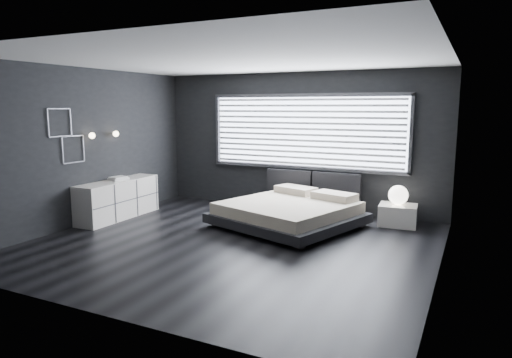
% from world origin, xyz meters
% --- Properties ---
extents(room, '(6.04, 6.00, 2.80)m').
position_xyz_m(room, '(0.00, 0.00, 1.40)').
color(room, black).
rests_on(room, ground).
extents(window, '(4.14, 0.09, 1.52)m').
position_xyz_m(window, '(0.20, 2.70, 1.61)').
color(window, white).
rests_on(window, ground).
extents(headboard, '(1.96, 0.16, 0.52)m').
position_xyz_m(headboard, '(0.39, 2.64, 0.57)').
color(headboard, black).
rests_on(headboard, ground).
extents(sconce_near, '(0.18, 0.11, 0.11)m').
position_xyz_m(sconce_near, '(-2.88, 0.05, 1.60)').
color(sconce_near, silver).
rests_on(sconce_near, ground).
extents(sconce_far, '(0.18, 0.11, 0.11)m').
position_xyz_m(sconce_far, '(-2.88, 0.65, 1.60)').
color(sconce_far, silver).
rests_on(sconce_far, ground).
extents(wall_art_upper, '(0.01, 0.48, 0.48)m').
position_xyz_m(wall_art_upper, '(-2.98, -0.55, 1.85)').
color(wall_art_upper, '#47474C').
rests_on(wall_art_upper, ground).
extents(wall_art_lower, '(0.01, 0.48, 0.48)m').
position_xyz_m(wall_art_lower, '(-2.98, -0.30, 1.38)').
color(wall_art_lower, '#47474C').
rests_on(wall_art_lower, ground).
extents(bed, '(2.73, 2.67, 0.57)m').
position_xyz_m(bed, '(0.41, 1.37, 0.26)').
color(bed, black).
rests_on(bed, ground).
extents(nightstand, '(0.69, 0.59, 0.38)m').
position_xyz_m(nightstand, '(2.14, 2.27, 0.19)').
color(nightstand, white).
rests_on(nightstand, ground).
extents(orb_lamp, '(0.35, 0.35, 0.35)m').
position_xyz_m(orb_lamp, '(2.13, 2.30, 0.55)').
color(orb_lamp, white).
rests_on(orb_lamp, nightstand).
extents(dresser, '(0.55, 1.83, 0.73)m').
position_xyz_m(dresser, '(-2.78, 0.51, 0.36)').
color(dresser, white).
rests_on(dresser, ground).
extents(book_stack, '(0.31, 0.37, 0.07)m').
position_xyz_m(book_stack, '(-2.77, 0.55, 0.76)').
color(book_stack, silver).
rests_on(book_stack, dresser).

